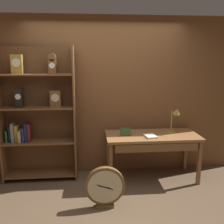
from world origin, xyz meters
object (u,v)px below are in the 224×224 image
workbench (152,140)px  round_clock_large (105,187)px  bookshelf (37,115)px  open_repair_manual (150,136)px  desk_lamp (175,118)px  toolbox_small (125,132)px

workbench → round_clock_large: workbench is taller
bookshelf → open_repair_manual: (1.75, -0.30, -0.30)m
bookshelf → round_clock_large: (1.01, -0.93, -0.77)m
bookshelf → desk_lamp: 2.18m
desk_lamp → round_clock_large: 1.59m
toolbox_small → round_clock_large: toolbox_small is taller
desk_lamp → open_repair_manual: desk_lamp is taller
desk_lamp → toolbox_small: 0.83m
toolbox_small → bookshelf: bearing=172.7°
workbench → toolbox_small: size_ratio=9.86×
bookshelf → toolbox_small: 1.41m
bookshelf → toolbox_small: (1.38, -0.18, -0.26)m
workbench → toolbox_small: 0.45m
bookshelf → open_repair_manual: size_ratio=9.58×
toolbox_small → round_clock_large: bearing=-116.3°
toolbox_small → open_repair_manual: bearing=-18.1°
toolbox_small → desk_lamp: bearing=3.3°
bookshelf → open_repair_manual: bearing=-9.7°
workbench → desk_lamp: desk_lamp is taller
bookshelf → desk_lamp: (2.18, -0.13, -0.06)m
workbench → bookshelf: bearing=173.4°
bookshelf → toolbox_small: bearing=-7.3°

